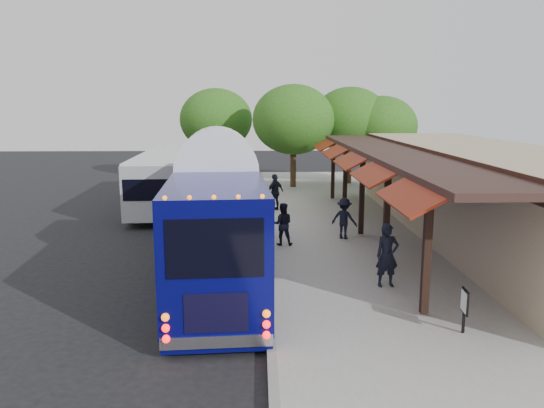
% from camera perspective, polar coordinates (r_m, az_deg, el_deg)
% --- Properties ---
extents(ground, '(90.00, 90.00, 0.00)m').
position_cam_1_polar(ground, '(16.85, -0.70, -7.30)').
color(ground, black).
rests_on(ground, ground).
extents(sidewalk, '(10.00, 40.00, 0.15)m').
position_cam_1_polar(sidewalk, '(21.32, 12.73, -3.51)').
color(sidewalk, '#9E9B93').
rests_on(sidewalk, ground).
extents(curb, '(0.20, 40.00, 0.16)m').
position_cam_1_polar(curb, '(20.68, -0.72, -3.69)').
color(curb, gray).
rests_on(curb, ground).
extents(station_shelter, '(8.15, 20.00, 3.60)m').
position_cam_1_polar(station_shelter, '(22.06, 21.47, 1.17)').
color(station_shelter, tan).
rests_on(station_shelter, ground).
extents(coach_bus, '(3.11, 11.38, 3.60)m').
position_cam_1_polar(coach_bus, '(16.14, -5.86, -1.05)').
color(coach_bus, '#070756').
rests_on(coach_bus, ground).
extents(city_bus, '(2.63, 10.45, 2.79)m').
position_cam_1_polar(city_bus, '(27.62, -11.46, 2.83)').
color(city_bus, '#97999F').
rests_on(city_bus, ground).
extents(ped_a, '(0.70, 0.51, 1.79)m').
position_cam_1_polar(ped_a, '(15.21, 12.29, -5.42)').
color(ped_a, black).
rests_on(ped_a, sidewalk).
extents(ped_b, '(0.78, 0.62, 1.55)m').
position_cam_1_polar(ped_b, '(19.24, 1.13, -2.17)').
color(ped_b, black).
rests_on(ped_b, sidewalk).
extents(ped_c, '(1.05, 1.03, 1.77)m').
position_cam_1_polar(ped_c, '(25.57, 0.35, 1.28)').
color(ped_c, black).
rests_on(ped_c, sidewalk).
extents(ped_d, '(1.16, 0.99, 1.56)m').
position_cam_1_polar(ped_d, '(20.33, 7.77, -1.56)').
color(ped_d, black).
rests_on(ped_d, sidewalk).
extents(sign_board, '(0.09, 0.46, 1.02)m').
position_cam_1_polar(sign_board, '(12.71, 20.01, -10.03)').
color(sign_board, black).
rests_on(sign_board, sidewalk).
extents(tree_left, '(5.03, 5.03, 6.44)m').
position_cam_1_polar(tree_left, '(32.80, 2.32, 9.05)').
color(tree_left, '#382314').
rests_on(tree_left, ground).
extents(tree_mid, '(4.94, 4.94, 6.33)m').
position_cam_1_polar(tree_mid, '(34.66, 8.40, 8.91)').
color(tree_mid, '#382314').
rests_on(tree_mid, ground).
extents(tree_right, '(4.50, 4.50, 5.76)m').
position_cam_1_polar(tree_right, '(34.54, 11.68, 8.16)').
color(tree_right, '#382314').
rests_on(tree_right, ground).
extents(tree_far, '(4.93, 4.93, 6.31)m').
position_cam_1_polar(tree_far, '(36.63, -6.04, 9.03)').
color(tree_far, '#382314').
rests_on(tree_far, ground).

